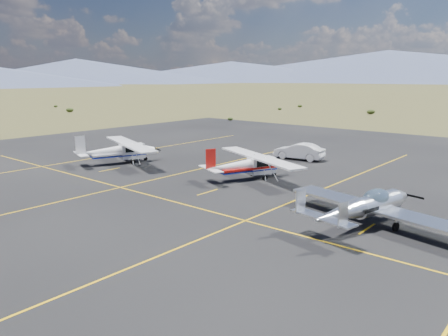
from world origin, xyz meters
TOP-DOWN VIEW (x-y plane):
  - ground at (0.00, 0.00)m, footprint 1600.00×1600.00m
  - apron at (0.00, 7.00)m, footprint 72.00×72.00m
  - aircraft_low_wing at (-2.63, -3.27)m, footprint 7.55×10.37m
  - aircraft_cessna at (1.77, 7.75)m, footprint 7.21×9.72m
  - aircraft_plain at (-0.86, 20.11)m, footprint 7.36×10.29m
  - sedan at (11.12, 8.91)m, footprint 2.26×4.79m

SIDE VIEW (x-z plane):
  - ground at x=0.00m, z-range 0.00..0.00m
  - apron at x=0.00m, z-range -0.01..0.01m
  - sedan at x=11.12m, z-range 0.01..1.53m
  - aircraft_low_wing at x=-2.63m, z-range -0.05..2.20m
  - aircraft_cessna at x=1.77m, z-range -0.14..2.39m
  - aircraft_plain at x=-0.86m, z-range -0.15..2.51m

